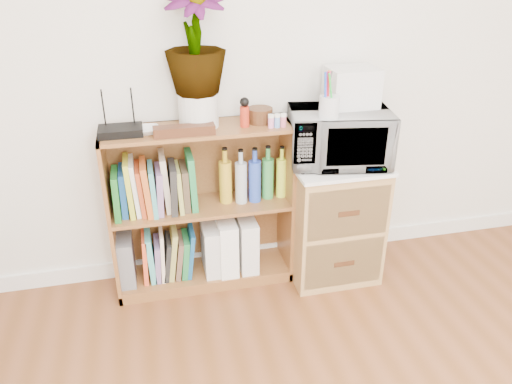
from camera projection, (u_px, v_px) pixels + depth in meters
name	position (u px, v px, depth m)	size (l,w,h in m)	color
skirting_board	(257.00, 251.00, 3.16)	(4.00, 0.02, 0.10)	white
bookshelf	(202.00, 209.00, 2.78)	(1.00, 0.30, 0.95)	brown
wicker_unit	(332.00, 219.00, 2.92)	(0.50, 0.45, 0.70)	#9E7542
microwave	(339.00, 137.00, 2.68)	(0.53, 0.36, 0.29)	white
pen_cup	(329.00, 107.00, 2.49)	(0.10, 0.10, 0.11)	silver
small_appliance	(351.00, 87.00, 2.65)	(0.26, 0.22, 0.20)	silver
router	(121.00, 131.00, 2.46)	(0.22, 0.15, 0.04)	black
white_bowl	(146.00, 130.00, 2.48)	(0.13, 0.13, 0.03)	silver
plant_pot	(199.00, 110.00, 2.55)	(0.20, 0.20, 0.17)	silver
potted_plant	(195.00, 39.00, 2.39)	(0.30, 0.30, 0.53)	#417A30
trinket_box	(184.00, 130.00, 2.46)	(0.30, 0.08, 0.05)	#381B0F
kokeshi_doll	(245.00, 116.00, 2.56)	(0.05, 0.05, 0.11)	#B02915
wooden_bowl	(260.00, 115.00, 2.63)	(0.13, 0.13, 0.08)	#3A2210
paint_jars	(277.00, 122.00, 2.56)	(0.12, 0.04, 0.06)	pink
file_box	(126.00, 259.00, 2.81)	(0.08, 0.22, 0.28)	slate
magazine_holder_left	(211.00, 248.00, 2.89)	(0.09, 0.23, 0.29)	silver
magazine_holder_mid	(226.00, 243.00, 2.90)	(0.10, 0.26, 0.33)	white
magazine_holder_right	(246.00, 242.00, 2.93)	(0.10, 0.26, 0.32)	silver
cookbooks	(155.00, 187.00, 2.66)	(0.44, 0.20, 0.31)	#1D6E24
liquor_bottles	(258.00, 174.00, 2.77)	(0.46, 0.07, 0.31)	gold
lower_books	(167.00, 254.00, 2.86)	(0.30, 0.19, 0.30)	#F0522A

